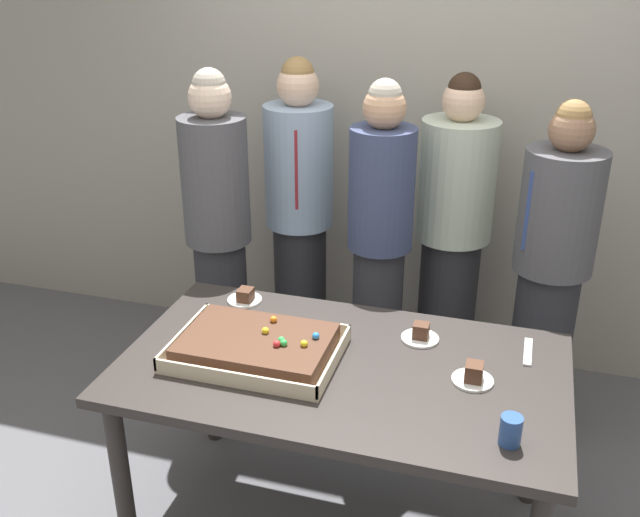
{
  "coord_description": "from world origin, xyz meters",
  "views": [
    {
      "loc": [
        0.57,
        -2.19,
        2.25
      ],
      "look_at": [
        -0.13,
        0.15,
        1.15
      ],
      "focal_mm": 40.06,
      "sensor_mm": 36.0,
      "label": 1
    }
  ],
  "objects_px": {
    "party_table": "(342,386)",
    "person_far_right_suit": "(219,235)",
    "drink_cup_nearest": "(511,430)",
    "cake_server_utensil": "(528,352)",
    "person_left_edge_reaching": "(452,236)",
    "plated_slice_near_left": "(473,376)",
    "sheet_cake": "(257,346)",
    "person_serving_front": "(299,216)",
    "plated_slice_near_right": "(420,335)",
    "person_green_shirt_behind": "(379,249)",
    "person_striped_tie_right": "(550,275)",
    "plated_slice_far_left": "(245,297)"
  },
  "relations": [
    {
      "from": "party_table",
      "to": "person_far_right_suit",
      "type": "bearing_deg",
      "value": 136.56
    },
    {
      "from": "drink_cup_nearest",
      "to": "cake_server_utensil",
      "type": "distance_m",
      "value": 0.57
    },
    {
      "from": "cake_server_utensil",
      "to": "person_left_edge_reaching",
      "type": "relative_size",
      "value": 0.12
    },
    {
      "from": "party_table",
      "to": "plated_slice_near_left",
      "type": "xyz_separation_m",
      "value": [
        0.48,
        0.02,
        0.12
      ]
    },
    {
      "from": "sheet_cake",
      "to": "person_serving_front",
      "type": "xyz_separation_m",
      "value": [
        -0.23,
        1.22,
        0.05
      ]
    },
    {
      "from": "sheet_cake",
      "to": "plated_slice_near_right",
      "type": "xyz_separation_m",
      "value": [
        0.57,
        0.3,
        -0.02
      ]
    },
    {
      "from": "drink_cup_nearest",
      "to": "cake_server_utensil",
      "type": "relative_size",
      "value": 0.5
    },
    {
      "from": "sheet_cake",
      "to": "person_left_edge_reaching",
      "type": "distance_m",
      "value": 1.38
    },
    {
      "from": "party_table",
      "to": "person_green_shirt_behind",
      "type": "bearing_deg",
      "value": 93.66
    },
    {
      "from": "person_green_shirt_behind",
      "to": "person_far_right_suit",
      "type": "xyz_separation_m",
      "value": [
        -0.8,
        -0.08,
        0.01
      ]
    },
    {
      "from": "plated_slice_near_left",
      "to": "person_striped_tie_right",
      "type": "xyz_separation_m",
      "value": [
        0.26,
        0.9,
        0.02
      ]
    },
    {
      "from": "plated_slice_near_left",
      "to": "party_table",
      "type": "bearing_deg",
      "value": -177.23
    },
    {
      "from": "party_table",
      "to": "sheet_cake",
      "type": "relative_size",
      "value": 2.65
    },
    {
      "from": "person_serving_front",
      "to": "plated_slice_near_right",
      "type": "bearing_deg",
      "value": 30.32
    },
    {
      "from": "sheet_cake",
      "to": "person_serving_front",
      "type": "relative_size",
      "value": 0.36
    },
    {
      "from": "plated_slice_near_left",
      "to": "person_far_right_suit",
      "type": "relative_size",
      "value": 0.09
    },
    {
      "from": "plated_slice_near_right",
      "to": "person_green_shirt_behind",
      "type": "relative_size",
      "value": 0.09
    },
    {
      "from": "party_table",
      "to": "plated_slice_far_left",
      "type": "height_order",
      "value": "plated_slice_far_left"
    },
    {
      "from": "cake_server_utensil",
      "to": "person_far_right_suit",
      "type": "relative_size",
      "value": 0.12
    },
    {
      "from": "person_striped_tie_right",
      "to": "person_left_edge_reaching",
      "type": "bearing_deg",
      "value": -73.58
    },
    {
      "from": "sheet_cake",
      "to": "person_green_shirt_behind",
      "type": "bearing_deg",
      "value": 73.93
    },
    {
      "from": "cake_server_utensil",
      "to": "person_green_shirt_behind",
      "type": "relative_size",
      "value": 0.12
    },
    {
      "from": "sheet_cake",
      "to": "person_striped_tie_right",
      "type": "bearing_deg",
      "value": 41.99
    },
    {
      "from": "sheet_cake",
      "to": "person_left_edge_reaching",
      "type": "xyz_separation_m",
      "value": [
        0.58,
        1.25,
        0.02
      ]
    },
    {
      "from": "cake_server_utensil",
      "to": "person_left_edge_reaching",
      "type": "distance_m",
      "value": 1.02
    },
    {
      "from": "plated_slice_near_left",
      "to": "person_serving_front",
      "type": "height_order",
      "value": "person_serving_front"
    },
    {
      "from": "party_table",
      "to": "plated_slice_near_right",
      "type": "xyz_separation_m",
      "value": [
        0.25,
        0.26,
        0.12
      ]
    },
    {
      "from": "drink_cup_nearest",
      "to": "person_serving_front",
      "type": "xyz_separation_m",
      "value": [
        -1.18,
        1.48,
        0.04
      ]
    },
    {
      "from": "sheet_cake",
      "to": "plated_slice_near_right",
      "type": "bearing_deg",
      "value": 27.24
    },
    {
      "from": "sheet_cake",
      "to": "plated_slice_near_right",
      "type": "distance_m",
      "value": 0.65
    },
    {
      "from": "plated_slice_far_left",
      "to": "person_serving_front",
      "type": "relative_size",
      "value": 0.09
    },
    {
      "from": "plated_slice_near_right",
      "to": "person_green_shirt_behind",
      "type": "xyz_separation_m",
      "value": [
        -0.31,
        0.63,
        0.07
      ]
    },
    {
      "from": "party_table",
      "to": "person_striped_tie_right",
      "type": "bearing_deg",
      "value": 51.36
    },
    {
      "from": "party_table",
      "to": "plated_slice_near_left",
      "type": "height_order",
      "value": "plated_slice_near_left"
    },
    {
      "from": "person_serving_front",
      "to": "person_far_right_suit",
      "type": "distance_m",
      "value": 0.48
    },
    {
      "from": "sheet_cake",
      "to": "person_far_right_suit",
      "type": "bearing_deg",
      "value": 122.16
    },
    {
      "from": "plated_slice_near_left",
      "to": "person_left_edge_reaching",
      "type": "bearing_deg",
      "value": 100.74
    },
    {
      "from": "plated_slice_near_left",
      "to": "plated_slice_far_left",
      "type": "relative_size",
      "value": 1.0
    },
    {
      "from": "plated_slice_near_right",
      "to": "person_striped_tie_right",
      "type": "bearing_deg",
      "value": 53.61
    },
    {
      "from": "party_table",
      "to": "cake_server_utensil",
      "type": "relative_size",
      "value": 8.24
    },
    {
      "from": "party_table",
      "to": "cake_server_utensil",
      "type": "bearing_deg",
      "value": 23.1
    },
    {
      "from": "drink_cup_nearest",
      "to": "plated_slice_near_left",
      "type": "bearing_deg",
      "value": 114.62
    },
    {
      "from": "plated_slice_near_left",
      "to": "person_striped_tie_right",
      "type": "height_order",
      "value": "person_striped_tie_right"
    },
    {
      "from": "sheet_cake",
      "to": "plated_slice_far_left",
      "type": "relative_size",
      "value": 4.15
    },
    {
      "from": "sheet_cake",
      "to": "plated_slice_near_left",
      "type": "xyz_separation_m",
      "value": [
        0.8,
        0.06,
        -0.01
      ]
    },
    {
      "from": "person_serving_front",
      "to": "person_green_shirt_behind",
      "type": "xyz_separation_m",
      "value": [
        0.5,
        -0.29,
        -0.0
      ]
    },
    {
      "from": "person_serving_front",
      "to": "person_striped_tie_right",
      "type": "distance_m",
      "value": 1.32
    },
    {
      "from": "person_striped_tie_right",
      "to": "person_far_right_suit",
      "type": "height_order",
      "value": "person_far_right_suit"
    },
    {
      "from": "cake_server_utensil",
      "to": "sheet_cake",
      "type": "bearing_deg",
      "value": -162.2
    },
    {
      "from": "person_far_right_suit",
      "to": "cake_server_utensil",
      "type": "bearing_deg",
      "value": 38.65
    }
  ]
}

